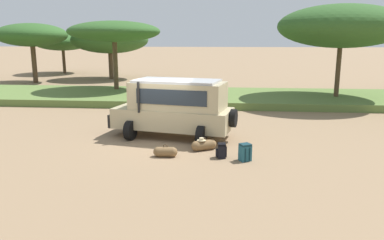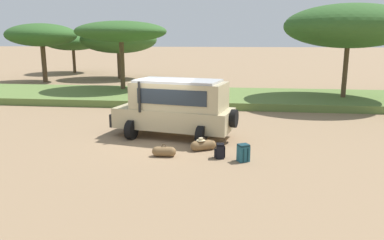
{
  "view_description": "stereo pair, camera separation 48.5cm",
  "coord_description": "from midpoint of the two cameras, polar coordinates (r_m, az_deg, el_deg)",
  "views": [
    {
      "loc": [
        2.7,
        -14.53,
        4.13
      ],
      "look_at": [
        1.39,
        -0.41,
        1.0
      ],
      "focal_mm": 35.0,
      "sensor_mm": 36.0,
      "label": 1
    },
    {
      "loc": [
        3.18,
        -14.47,
        4.13
      ],
      "look_at": [
        1.39,
        -0.41,
        1.0
      ],
      "focal_mm": 35.0,
      "sensor_mm": 36.0,
      "label": 2
    }
  ],
  "objects": [
    {
      "name": "duffel_bag_low_black_case",
      "position": [
        14.04,
        2.72,
        -3.84
      ],
      "size": [
        0.93,
        0.68,
        0.48
      ],
      "color": "brown",
      "rests_on": "ground_plane"
    },
    {
      "name": "grass_bank",
      "position": [
        25.33,
        0.5,
        3.56
      ],
      "size": [
        120.0,
        7.0,
        0.44
      ],
      "color": "#5B7538",
      "rests_on": "ground_plane"
    },
    {
      "name": "acacia_tree_centre_back",
      "position": [
        39.29,
        -10.78,
        11.9
      ],
      "size": [
        7.77,
        6.61,
        5.26
      ],
      "color": "brown",
      "rests_on": "ground_plane"
    },
    {
      "name": "acacia_tree_right_mid",
      "position": [
        27.94,
        -10.28,
        13.09
      ],
      "size": [
        6.59,
        6.09,
        5.31
      ],
      "color": "brown",
      "rests_on": "ground_plane"
    },
    {
      "name": "backpack_cluster_center",
      "position": [
        13.17,
        5.33,
        -4.74
      ],
      "size": [
        0.4,
        0.35,
        0.52
      ],
      "color": "black",
      "rests_on": "ground_plane"
    },
    {
      "name": "safari_vehicle",
      "position": [
        15.67,
        -1.54,
        2.02
      ],
      "size": [
        5.48,
        3.36,
        2.44
      ],
      "color": "tan",
      "rests_on": "ground_plane"
    },
    {
      "name": "acacia_tree_left_mid",
      "position": [
        38.0,
        -21.59,
        11.93
      ],
      "size": [
        6.33,
        6.48,
        5.43
      ],
      "color": "brown",
      "rests_on": "ground_plane"
    },
    {
      "name": "acacia_tree_far_right",
      "position": [
        25.45,
        23.34,
        13.0
      ],
      "size": [
        7.83,
        7.23,
        6.16
      ],
      "color": "brown",
      "rests_on": "ground_plane"
    },
    {
      "name": "ground_plane",
      "position": [
        15.36,
        -4.06,
        -3.18
      ],
      "size": [
        320.0,
        320.0,
        0.0
      ],
      "primitive_type": "plane",
      "color": "#8C7051"
    },
    {
      "name": "acacia_tree_far_left",
      "position": [
        46.99,
        -17.42,
        11.29
      ],
      "size": [
        6.48,
        6.95,
        4.65
      ],
      "color": "brown",
      "rests_on": "ground_plane"
    },
    {
      "name": "duffel_bag_soft_canvas",
      "position": [
        13.33,
        -3.25,
        -4.83
      ],
      "size": [
        0.86,
        0.37,
        0.46
      ],
      "color": "brown",
      "rests_on": "ground_plane"
    },
    {
      "name": "backpack_beside_front_wheel",
      "position": [
        12.91,
        8.88,
        -4.98
      ],
      "size": [
        0.47,
        0.49,
        0.6
      ],
      "color": "#235B6B",
      "rests_on": "ground_plane"
    }
  ]
}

